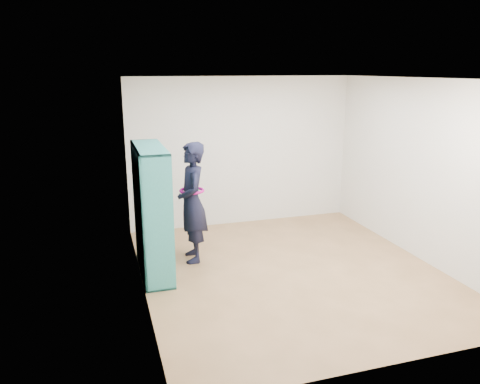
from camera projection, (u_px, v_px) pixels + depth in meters
name	position (u px, v px, depth m)	size (l,w,h in m)	color
floor	(290.00, 271.00, 6.49)	(4.50, 4.50, 0.00)	brown
ceiling	(296.00, 79.00, 5.82)	(4.50, 4.50, 0.00)	white
wall_left	(139.00, 191.00, 5.59)	(0.02, 4.50, 2.60)	silver
wall_right	(421.00, 171.00, 6.73)	(0.02, 4.50, 2.60)	silver
wall_back	(242.00, 152.00, 8.24)	(4.00, 0.02, 2.60)	silver
wall_front	(396.00, 237.00, 4.08)	(4.00, 0.02, 2.60)	silver
bookshelf	(150.00, 213.00, 6.27)	(0.38, 1.31, 1.75)	teal
person	(192.00, 202.00, 6.67)	(0.45, 0.66, 1.74)	black
smartphone	(182.00, 194.00, 6.68)	(0.02, 0.09, 0.13)	silver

